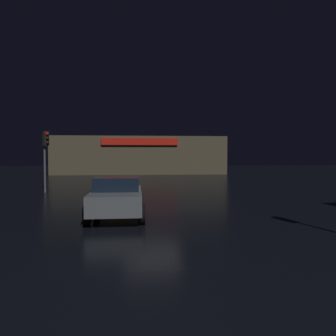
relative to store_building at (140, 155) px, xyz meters
name	(u,v)px	position (x,y,z in m)	size (l,w,h in m)	color
ground_plane	(153,207)	(0.64, -28.81, -2.36)	(120.00, 120.00, 0.00)	black
store_building	(140,155)	(0.00, 0.00, 0.00)	(21.49, 9.31, 4.72)	brown
traffic_signal_opposite	(46,147)	(-5.80, -22.65, 0.50)	(0.42, 0.42, 3.84)	#595B60
car_near	(117,197)	(-0.79, -31.16, -1.58)	(2.09, 3.93, 1.52)	slate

